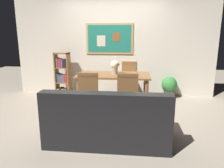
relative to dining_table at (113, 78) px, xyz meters
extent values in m
plane|color=tan|center=(-0.09, -0.52, -0.64)|extent=(12.00, 12.00, 0.00)
cube|color=beige|center=(-0.09, 0.96, 0.66)|extent=(5.20, 0.10, 2.60)
cube|color=tan|center=(-0.19, 0.90, 0.85)|extent=(1.21, 0.02, 0.78)
cube|color=#1E7260|center=(-0.19, 0.88, 0.85)|extent=(1.11, 0.01, 0.68)
cube|color=beige|center=(-0.41, 0.88, 0.80)|extent=(0.22, 0.00, 0.27)
cube|color=brown|center=(-0.01, 0.88, 0.89)|extent=(0.18, 0.00, 0.22)
cube|color=brown|center=(0.00, 0.00, 0.07)|extent=(1.61, 0.84, 0.04)
cylinder|color=brown|center=(-0.72, -0.34, -0.29)|extent=(0.07, 0.07, 0.69)
cylinder|color=brown|center=(0.72, -0.34, -0.29)|extent=(0.07, 0.07, 0.69)
cylinder|color=brown|center=(-0.72, 0.34, -0.29)|extent=(0.07, 0.07, 0.69)
cylinder|color=brown|center=(0.72, 0.34, -0.29)|extent=(0.07, 0.07, 0.69)
cube|color=brown|center=(0.35, -0.69, -0.20)|extent=(0.40, 0.40, 0.03)
cube|color=#C6B299|center=(0.35, -0.69, -0.17)|extent=(0.36, 0.36, 0.03)
cylinder|color=brown|center=(0.18, -0.86, -0.42)|extent=(0.04, 0.04, 0.42)
cylinder|color=brown|center=(0.52, -0.86, -0.42)|extent=(0.04, 0.04, 0.42)
cylinder|color=brown|center=(0.18, -0.52, -0.42)|extent=(0.04, 0.04, 0.42)
cylinder|color=brown|center=(0.52, -0.52, -0.42)|extent=(0.04, 0.04, 0.42)
cube|color=brown|center=(0.35, -0.87, 0.04)|extent=(0.38, 0.04, 0.46)
cube|color=brown|center=(0.35, -0.87, 0.24)|extent=(0.38, 0.05, 0.06)
cube|color=brown|center=(-0.39, -0.68, -0.20)|extent=(0.40, 0.40, 0.03)
cube|color=#C6B299|center=(-0.39, -0.68, -0.17)|extent=(0.36, 0.36, 0.03)
cylinder|color=brown|center=(-0.56, -0.85, -0.42)|extent=(0.04, 0.04, 0.42)
cylinder|color=brown|center=(-0.22, -0.85, -0.42)|extent=(0.04, 0.04, 0.42)
cylinder|color=brown|center=(-0.56, -0.51, -0.42)|extent=(0.04, 0.04, 0.42)
cylinder|color=brown|center=(-0.22, -0.51, -0.42)|extent=(0.04, 0.04, 0.42)
cube|color=brown|center=(-0.39, -0.86, 0.04)|extent=(0.38, 0.04, 0.46)
cube|color=brown|center=(-0.39, -0.86, 0.24)|extent=(0.38, 0.05, 0.06)
cube|color=brown|center=(0.32, 0.73, -0.20)|extent=(0.40, 0.40, 0.03)
cube|color=#C6B299|center=(0.32, 0.73, -0.17)|extent=(0.36, 0.36, 0.03)
cylinder|color=brown|center=(0.49, 0.90, -0.42)|extent=(0.04, 0.04, 0.42)
cylinder|color=brown|center=(0.15, 0.90, -0.42)|extent=(0.04, 0.04, 0.42)
cylinder|color=brown|center=(0.49, 0.56, -0.42)|extent=(0.04, 0.04, 0.42)
cylinder|color=brown|center=(0.15, 0.56, -0.42)|extent=(0.04, 0.04, 0.42)
cube|color=brown|center=(0.32, 0.91, 0.04)|extent=(0.38, 0.04, 0.46)
cube|color=brown|center=(0.32, 0.91, 0.24)|extent=(0.38, 0.05, 0.06)
cube|color=black|center=(0.08, -1.63, -0.44)|extent=(1.80, 0.84, 0.40)
cube|color=black|center=(0.08, -1.95, -0.02)|extent=(1.80, 0.20, 0.44)
cube|color=black|center=(-0.73, -1.63, -0.13)|extent=(0.18, 0.80, 0.22)
cube|color=black|center=(0.89, -1.63, -0.13)|extent=(0.18, 0.80, 0.22)
cube|color=#334C72|center=(-0.37, -1.81, -0.08)|extent=(0.32, 0.16, 0.33)
cube|color=#8C6B4C|center=(0.08, -1.81, -0.08)|extent=(0.32, 0.16, 0.33)
cube|color=brown|center=(-1.54, 0.59, -0.06)|extent=(0.03, 0.28, 1.15)
cube|color=brown|center=(-1.21, 0.59, -0.06)|extent=(0.03, 0.28, 1.15)
cube|color=brown|center=(-1.38, 0.59, -0.62)|extent=(0.36, 0.28, 0.03)
cube|color=brown|center=(-1.38, 0.59, 0.50)|extent=(0.36, 0.28, 0.03)
cube|color=brown|center=(-1.38, 0.59, -0.25)|extent=(0.30, 0.28, 0.02)
cube|color=brown|center=(-1.38, 0.59, 0.13)|extent=(0.30, 0.28, 0.02)
cube|color=beige|center=(-1.49, 0.59, -0.51)|extent=(0.04, 0.22, 0.20)
cube|color=black|center=(-1.43, 0.59, -0.51)|extent=(0.06, 0.22, 0.20)
cube|color=gold|center=(-1.38, 0.59, -0.52)|extent=(0.04, 0.22, 0.18)
cube|color=beige|center=(-1.32, 0.59, -0.53)|extent=(0.05, 0.22, 0.16)
cube|color=#2D4C8C|center=(-1.49, 0.59, -0.13)|extent=(0.04, 0.22, 0.22)
cube|color=#337247|center=(-1.44, 0.59, -0.14)|extent=(0.04, 0.22, 0.20)
cube|color=#7F3F72|center=(-1.39, 0.59, -0.15)|extent=(0.05, 0.22, 0.19)
cube|color=#595960|center=(-1.34, 0.59, -0.15)|extent=(0.05, 0.22, 0.18)
cube|color=#B2332D|center=(-1.28, 0.59, -0.15)|extent=(0.06, 0.22, 0.20)
cube|color=#595960|center=(-1.49, 0.59, 0.26)|extent=(0.05, 0.22, 0.24)
cube|color=#B2332D|center=(-1.43, 0.59, 0.25)|extent=(0.06, 0.22, 0.22)
cube|color=#7F3F72|center=(-1.36, 0.59, 0.24)|extent=(0.05, 0.22, 0.21)
cube|color=black|center=(-1.30, 0.59, 0.24)|extent=(0.06, 0.22, 0.20)
cube|color=black|center=(-1.24, 0.59, 0.24)|extent=(0.05, 0.22, 0.21)
cylinder|color=#4C4742|center=(1.36, 0.75, -0.54)|extent=(0.26, 0.26, 0.19)
cylinder|color=#332319|center=(1.36, 0.75, -0.46)|extent=(0.24, 0.24, 0.02)
sphere|color=#387F3D|center=(1.36, 0.75, -0.29)|extent=(0.40, 0.40, 0.40)
cylinder|color=#387F3D|center=(1.41, 0.61, -0.56)|extent=(0.03, 0.03, 0.31)
cylinder|color=#387F3D|center=(1.48, 0.84, -0.56)|extent=(0.03, 0.03, 0.31)
cylinder|color=tan|center=(0.02, 0.03, 0.17)|extent=(0.14, 0.14, 0.14)
sphere|color=silver|center=(0.02, 0.03, 0.30)|extent=(0.19, 0.19, 0.19)
sphere|color=#EACC4C|center=(-0.02, 0.09, 0.33)|extent=(0.06, 0.06, 0.06)
sphere|color=#EACC4C|center=(0.06, -0.04, 0.33)|extent=(0.07, 0.07, 0.07)
sphere|color=#D86633|center=(0.09, 0.05, 0.31)|extent=(0.07, 0.07, 0.07)
cube|color=black|center=(0.50, 0.09, 0.10)|extent=(0.05, 0.16, 0.02)
cube|color=gray|center=(0.50, 0.09, 0.12)|extent=(0.03, 0.10, 0.00)
camera|label=1|loc=(0.45, -4.62, 0.96)|focal=33.97mm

